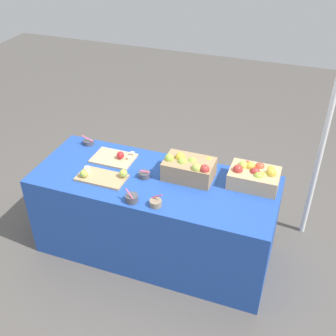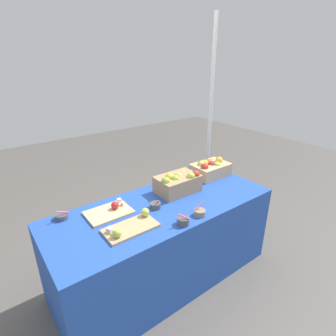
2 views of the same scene
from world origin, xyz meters
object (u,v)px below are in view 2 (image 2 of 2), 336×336
(cutting_board_front, at_px, (131,226))
(sample_bowl_extra, at_px, (200,213))
(sample_bowl_near, at_px, (62,216))
(tent_pole, at_px, (210,121))
(apple_crate_left, at_px, (210,168))
(cutting_board_back, at_px, (110,211))
(apple_crate_middle, at_px, (178,183))
(sample_bowl_mid, at_px, (183,221))
(sample_bowl_far, at_px, (156,206))

(cutting_board_front, height_order, sample_bowl_extra, sample_bowl_extra)
(sample_bowl_near, height_order, tent_pole, tent_pole)
(apple_crate_left, height_order, cutting_board_back, apple_crate_left)
(apple_crate_left, xyz_separation_m, sample_bowl_near, (-1.46, 0.10, -0.06))
(apple_crate_middle, bearing_deg, apple_crate_left, 9.15)
(sample_bowl_mid, height_order, sample_bowl_extra, same)
(sample_bowl_mid, bearing_deg, apple_crate_left, 32.75)
(apple_crate_middle, bearing_deg, sample_bowl_far, -159.75)
(cutting_board_front, relative_size, sample_bowl_extra, 3.70)
(cutting_board_front, distance_m, sample_bowl_extra, 0.54)
(apple_crate_left, bearing_deg, sample_bowl_near, 176.02)
(sample_bowl_mid, distance_m, tent_pole, 1.61)
(apple_crate_middle, relative_size, sample_bowl_extra, 3.67)
(cutting_board_back, distance_m, sample_bowl_extra, 0.69)
(sample_bowl_mid, relative_size, sample_bowl_extra, 1.00)
(apple_crate_middle, distance_m, sample_bowl_far, 0.35)
(tent_pole, bearing_deg, sample_bowl_near, -168.84)
(apple_crate_left, distance_m, tent_pole, 0.73)
(sample_bowl_extra, bearing_deg, sample_bowl_mid, -175.35)
(sample_bowl_near, bearing_deg, sample_bowl_mid, -41.51)
(apple_crate_middle, xyz_separation_m, cutting_board_front, (-0.62, -0.24, -0.07))
(sample_bowl_near, height_order, sample_bowl_extra, sample_bowl_extra)
(sample_bowl_mid, bearing_deg, tent_pole, 38.70)
(apple_crate_middle, distance_m, sample_bowl_near, 0.99)
(apple_crate_middle, relative_size, cutting_board_front, 0.99)
(sample_bowl_mid, bearing_deg, sample_bowl_extra, 4.65)
(sample_bowl_near, relative_size, sample_bowl_extra, 0.98)
(cutting_board_front, xyz_separation_m, cutting_board_back, (-0.03, 0.28, -0.01))
(sample_bowl_near, relative_size, sample_bowl_far, 1.10)
(sample_bowl_mid, bearing_deg, sample_bowl_far, 95.91)
(cutting_board_back, xyz_separation_m, sample_bowl_extra, (0.53, -0.44, 0.01))
(sample_bowl_near, distance_m, tent_pole, 1.98)
(apple_crate_left, relative_size, sample_bowl_extra, 3.55)
(apple_crate_middle, height_order, cutting_board_back, apple_crate_middle)
(sample_bowl_near, xyz_separation_m, sample_bowl_far, (0.65, -0.30, 0.00))
(cutting_board_back, relative_size, sample_bowl_extra, 3.30)
(cutting_board_front, bearing_deg, sample_bowl_far, 22.38)
(sample_bowl_near, height_order, sample_bowl_far, sample_bowl_near)
(cutting_board_back, distance_m, sample_bowl_mid, 0.58)
(apple_crate_left, bearing_deg, sample_bowl_far, -166.27)
(apple_crate_left, xyz_separation_m, apple_crate_middle, (-0.49, -0.08, 0.01))
(sample_bowl_near, bearing_deg, cutting_board_back, -24.04)
(apple_crate_middle, distance_m, cutting_board_front, 0.67)
(apple_crate_middle, xyz_separation_m, sample_bowl_extra, (-0.11, -0.41, -0.06))
(cutting_board_back, relative_size, sample_bowl_mid, 3.30)
(cutting_board_front, relative_size, sample_bowl_near, 3.79)
(cutting_board_back, xyz_separation_m, sample_bowl_far, (0.33, -0.15, 0.01))
(apple_crate_left, height_order, sample_bowl_extra, apple_crate_left)
(apple_crate_left, height_order, sample_bowl_near, apple_crate_left)
(apple_crate_middle, bearing_deg, cutting_board_front, -158.72)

